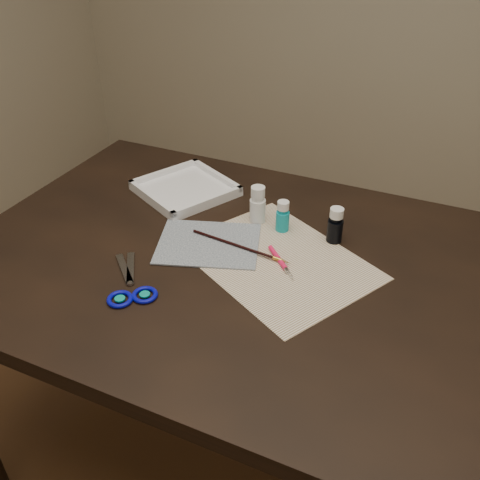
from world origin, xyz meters
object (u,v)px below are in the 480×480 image
at_px(paper, 277,260).
at_px(paint_bottle_navy, 335,225).
at_px(palette_tray, 185,188).
at_px(canvas, 208,243).
at_px(scissors, 125,279).
at_px(paint_bottle_white, 258,205).
at_px(paint_bottle_cyan, 283,216).

height_order(paper, paint_bottle_navy, paint_bottle_navy).
distance_m(paint_bottle_navy, palette_tray, 0.45).
xyz_separation_m(canvas, paint_bottle_navy, (0.27, 0.14, 0.04)).
bearing_deg(canvas, paint_bottle_navy, 27.32).
distance_m(canvas, palette_tray, 0.27).
height_order(canvas, palette_tray, palette_tray).
relative_size(canvas, scissors, 1.13).
height_order(canvas, scissors, scissors).
relative_size(paper, paint_bottle_white, 4.21).
bearing_deg(paper, paint_bottle_navy, 53.97).
bearing_deg(scissors, paint_bottle_white, -72.76).
height_order(canvas, paint_bottle_navy, paint_bottle_navy).
relative_size(paint_bottle_cyan, scissors, 0.38).
bearing_deg(paint_bottle_cyan, palette_tray, 167.32).
bearing_deg(paint_bottle_navy, paper, -126.03).
distance_m(paper, paint_bottle_white, 0.18).
distance_m(paint_bottle_white, scissors, 0.38).
bearing_deg(paint_bottle_white, canvas, -114.42).
xyz_separation_m(canvas, scissors, (-0.10, -0.20, 0.00)).
relative_size(paint_bottle_white, paint_bottle_navy, 1.09).
distance_m(paint_bottle_white, paint_bottle_cyan, 0.07).
bearing_deg(scissors, paint_bottle_cyan, -82.62).
xyz_separation_m(paper, paint_bottle_white, (-0.11, 0.14, 0.05)).
bearing_deg(paper, palette_tray, 150.76).
bearing_deg(paint_bottle_navy, scissors, -137.52).
bearing_deg(paint_bottle_navy, paint_bottle_white, 178.19).
relative_size(paint_bottle_navy, palette_tray, 0.39).
height_order(paper, scissors, scissors).
distance_m(paint_bottle_cyan, paint_bottle_navy, 0.13).
distance_m(paint_bottle_white, paint_bottle_navy, 0.20).
xyz_separation_m(paint_bottle_white, scissors, (-0.17, -0.34, -0.04)).
relative_size(canvas, palette_tray, 1.04).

